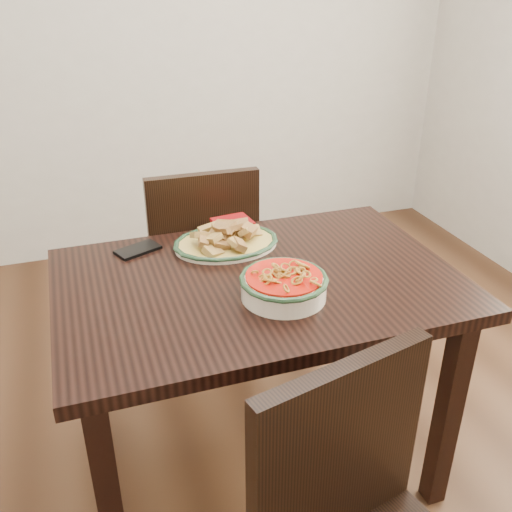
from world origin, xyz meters
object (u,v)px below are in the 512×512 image
object	(u,v)px
chair_far	(200,257)
noodle_bowl	(284,283)
smartphone	(138,250)
dining_table	(258,308)
fish_plate	(226,234)

from	to	relation	value
chair_far	noodle_bowl	distance (m)	0.83
noodle_bowl	smartphone	xyz separation A→B (m)	(-0.33, 0.41, -0.04)
dining_table	fish_plate	size ratio (longest dim) A/B	3.46
noodle_bowl	smartphone	distance (m)	0.53
noodle_bowl	smartphone	bearing A→B (deg)	129.48
chair_far	fish_plate	world-z (taller)	chair_far
fish_plate	chair_far	bearing A→B (deg)	88.92
chair_far	smartphone	xyz separation A→B (m)	(-0.28, -0.37, 0.26)
chair_far	fish_plate	xyz separation A→B (m)	(-0.01, -0.43, 0.30)
chair_far	smartphone	bearing A→B (deg)	54.00
smartphone	chair_far	bearing A→B (deg)	29.37
dining_table	chair_far	world-z (taller)	chair_far
fish_plate	noodle_bowl	bearing A→B (deg)	-80.06
smartphone	dining_table	bearing A→B (deg)	-66.34
chair_far	noodle_bowl	xyz separation A→B (m)	(0.05, -0.78, 0.29)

